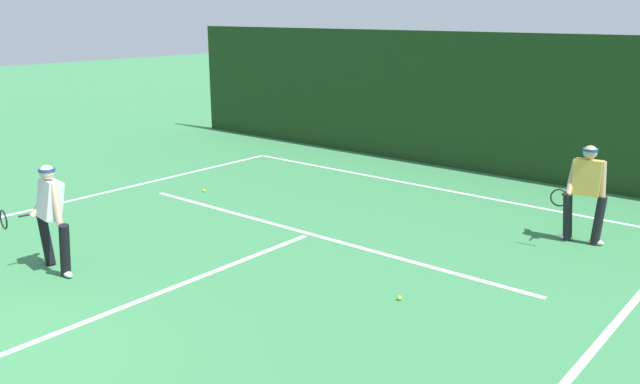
{
  "coord_description": "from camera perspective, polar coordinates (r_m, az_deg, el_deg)",
  "views": [
    {
      "loc": [
        7.07,
        -1.78,
        3.78
      ],
      "look_at": [
        0.67,
        5.99,
        1.0
      ],
      "focal_mm": 36.91,
      "sensor_mm": 36.0,
      "label": 1
    }
  ],
  "objects": [
    {
      "name": "player_far",
      "position": [
        11.73,
        22.04,
        0.19
      ],
      "size": [
        0.76,
        0.85,
        1.67
      ],
      "rotation": [
        0.0,
        0.0,
        3.27
      ],
      "color": "black",
      "rests_on": "ground_plane"
    },
    {
      "name": "player_near",
      "position": [
        10.48,
        -22.31,
        -1.72
      ],
      "size": [
        1.03,
        0.85,
        1.63
      ],
      "rotation": [
        0.0,
        0.0,
        3.0
      ],
      "color": "black",
      "rests_on": "ground_plane"
    },
    {
      "name": "tennis_ball_extra",
      "position": [
        9.06,
        6.92,
        -9.11
      ],
      "size": [
        0.07,
        0.07,
        0.07
      ],
      "primitive_type": "sphere",
      "color": "#D1E033",
      "rests_on": "ground_plane"
    },
    {
      "name": "tennis_ball",
      "position": [
        14.4,
        -10.03,
        0.13
      ],
      "size": [
        0.07,
        0.07,
        0.07
      ],
      "primitive_type": "sphere",
      "color": "#D1E033",
      "rests_on": "ground_plane"
    },
    {
      "name": "court_line_centre",
      "position": [
        9.44,
        -14.23,
        -8.66
      ],
      "size": [
        0.1,
        6.4,
        0.01
      ],
      "primitive_type": "cube",
      "color": "white",
      "rests_on": "ground_plane"
    },
    {
      "name": "court_line_service",
      "position": [
        11.55,
        -0.87,
        -3.65
      ],
      "size": [
        8.43,
        0.1,
        0.01
      ],
      "primitive_type": "cube",
      "color": "white",
      "rests_on": "ground_plane"
    },
    {
      "name": "court_line_baseline_far",
      "position": [
        14.77,
        9.46,
        0.42
      ],
      "size": [
        10.34,
        0.1,
        0.01
      ],
      "primitive_type": "cube",
      "color": "white",
      "rests_on": "ground_plane"
    },
    {
      "name": "back_fence_windscreen",
      "position": [
        16.25,
        13.43,
        7.51
      ],
      "size": [
        18.92,
        0.12,
        3.31
      ],
      "primitive_type": "cube",
      "color": "#1A3717",
      "rests_on": "ground_plane"
    }
  ]
}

